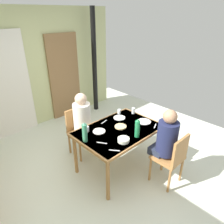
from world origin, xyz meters
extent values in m
plane|color=silver|center=(0.00, 0.00, 0.00)|extent=(6.11, 6.11, 0.00)
cube|color=#C4CA8F|center=(0.00, 2.35, 1.27)|extent=(4.56, 0.10, 2.54)
cube|color=olive|center=(0.89, 2.27, 1.00)|extent=(0.80, 0.05, 2.00)
cylinder|color=black|center=(1.61, 2.00, 1.27)|extent=(0.12, 0.12, 2.54)
cube|color=white|center=(-0.43, 2.25, 1.07)|extent=(0.90, 0.03, 2.14)
cube|color=#A7733F|center=(0.37, -0.09, 0.73)|extent=(1.32, 0.91, 0.04)
cube|color=#F0B864|center=(0.37, -0.09, 0.75)|extent=(1.27, 0.87, 0.00)
cylinder|color=#A7733F|center=(-0.22, -0.47, 0.36)|extent=(0.06, 0.06, 0.71)
cylinder|color=#A7733F|center=(0.96, -0.47, 0.36)|extent=(0.06, 0.06, 0.71)
cylinder|color=#A7733F|center=(-0.22, 0.30, 0.36)|extent=(0.06, 0.06, 0.71)
cylinder|color=#A7733F|center=(0.96, 0.30, 0.36)|extent=(0.06, 0.06, 0.71)
cube|color=#A7733F|center=(0.68, -0.82, 0.45)|extent=(0.40, 0.40, 0.04)
cube|color=#A7733F|center=(0.68, -1.00, 0.66)|extent=(0.38, 0.04, 0.42)
cylinder|color=#A7733F|center=(0.51, -0.65, 0.21)|extent=(0.04, 0.04, 0.41)
cylinder|color=#A7733F|center=(0.85, -0.65, 0.21)|extent=(0.04, 0.04, 0.41)
cylinder|color=#A7733F|center=(0.51, -0.99, 0.21)|extent=(0.04, 0.04, 0.41)
cylinder|color=#A7733F|center=(0.85, -0.99, 0.21)|extent=(0.04, 0.04, 0.41)
cube|color=#A7733F|center=(0.16, 0.65, 0.45)|extent=(0.40, 0.40, 0.04)
cube|color=#A7733F|center=(0.16, 0.83, 0.66)|extent=(0.38, 0.04, 0.42)
cylinder|color=#A7733F|center=(0.33, 0.48, 0.21)|extent=(0.04, 0.04, 0.41)
cylinder|color=#A7733F|center=(-0.01, 0.48, 0.21)|extent=(0.04, 0.04, 0.41)
cylinder|color=#A7733F|center=(0.33, 0.82, 0.21)|extent=(0.04, 0.04, 0.41)
cylinder|color=#A7733F|center=(-0.01, 0.82, 0.21)|extent=(0.04, 0.04, 0.41)
cube|color=#252C40|center=(0.68, -0.66, 0.51)|extent=(0.30, 0.22, 0.12)
cylinder|color=#1E2347|center=(0.68, -0.77, 0.77)|extent=(0.30, 0.30, 0.52)
sphere|color=#A87A5B|center=(0.68, -0.77, 1.12)|extent=(0.20, 0.20, 0.20)
cube|color=silver|center=(0.16, 0.49, 0.51)|extent=(0.30, 0.22, 0.12)
cylinder|color=silver|center=(0.16, 0.60, 0.77)|extent=(0.30, 0.30, 0.52)
sphere|color=beige|center=(0.16, 0.60, 1.12)|extent=(0.20, 0.20, 0.20)
cylinder|color=#3B8964|center=(-0.21, 0.01, 0.89)|extent=(0.07, 0.07, 0.27)
cone|color=#448067|center=(-0.21, 0.01, 1.04)|extent=(0.05, 0.05, 0.04)
cylinder|color=#1E7C46|center=(0.41, -0.42, 0.88)|extent=(0.07, 0.07, 0.26)
cone|color=#1C793D|center=(0.41, -0.42, 1.03)|extent=(0.05, 0.05, 0.04)
cylinder|color=silver|center=(0.17, -0.37, 0.78)|extent=(0.17, 0.17, 0.05)
cylinder|color=white|center=(0.65, 0.17, 0.76)|extent=(0.20, 0.20, 0.01)
cylinder|color=white|center=(0.10, 0.07, 0.76)|extent=(0.19, 0.19, 0.01)
cylinder|color=white|center=(0.85, -0.21, 0.76)|extent=(0.23, 0.23, 0.01)
cylinder|color=silver|center=(0.76, 0.29, 0.80)|extent=(0.06, 0.06, 0.09)
cylinder|color=silver|center=(0.96, 0.12, 0.81)|extent=(0.06, 0.06, 0.11)
cylinder|color=silver|center=(-0.03, 0.21, 0.79)|extent=(0.06, 0.06, 0.09)
cylinder|color=#DBB77A|center=(0.44, -0.06, 0.76)|extent=(0.19, 0.19, 0.02)
cube|color=silver|center=(0.36, 0.25, 0.75)|extent=(0.15, 0.05, 0.00)
cube|color=silver|center=(-0.07, -0.19, 0.75)|extent=(0.09, 0.13, 0.00)
cube|color=silver|center=(-0.07, -0.44, 0.75)|extent=(0.10, 0.13, 0.00)
cube|color=silver|center=(0.87, -0.43, 0.75)|extent=(0.14, 0.08, 0.00)
camera|label=1|loc=(-1.64, -2.03, 2.42)|focal=32.99mm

